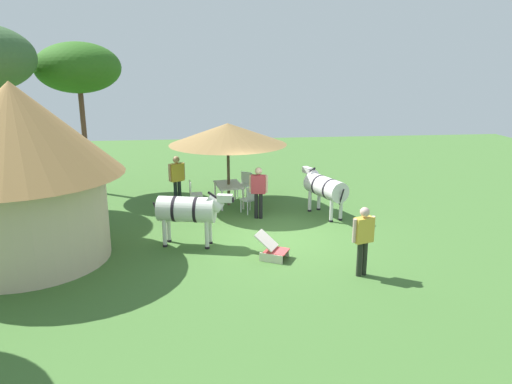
% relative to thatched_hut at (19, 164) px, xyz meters
% --- Properties ---
extents(ground_plane, '(36.00, 36.00, 0.00)m').
position_rel_thatched_hut_xyz_m(ground_plane, '(1.03, -6.34, -2.45)').
color(ground_plane, '#416C2F').
extents(thatched_hut, '(4.93, 4.93, 4.40)m').
position_rel_thatched_hut_xyz_m(thatched_hut, '(0.00, 0.00, 0.00)').
color(thatched_hut, beige).
rests_on(thatched_hut, ground_plane).
extents(shade_umbrella, '(3.96, 3.96, 2.84)m').
position_rel_thatched_hut_xyz_m(shade_umbrella, '(4.21, -5.24, 0.03)').
color(shade_umbrella, '#4B3D2B').
rests_on(shade_umbrella, ground_plane).
extents(patio_dining_table, '(1.47, 1.05, 0.74)m').
position_rel_thatched_hut_xyz_m(patio_dining_table, '(4.21, -5.24, -1.80)').
color(patio_dining_table, silver).
rests_on(patio_dining_table, ground_plane).
extents(patio_chair_near_hut, '(0.59, 0.60, 0.90)m').
position_rel_thatched_hut_xyz_m(patio_chair_near_hut, '(5.22, -5.91, -1.93)').
color(patio_chair_near_hut, white).
rests_on(patio_chair_near_hut, ground_plane).
extents(patio_chair_near_lawn, '(0.48, 0.46, 0.90)m').
position_rel_thatched_hut_xyz_m(patio_chair_near_lawn, '(4.09, -4.04, -1.93)').
color(patio_chair_near_lawn, silver).
rests_on(patio_chair_near_lawn, ground_plane).
extents(patio_chair_east_end, '(0.59, 0.60, 0.90)m').
position_rel_thatched_hut_xyz_m(patio_chair_east_end, '(3.19, -5.89, -1.93)').
color(patio_chair_east_end, silver).
rests_on(patio_chair_east_end, ground_plane).
extents(guest_beside_umbrella, '(0.42, 0.55, 1.73)m').
position_rel_thatched_hut_xyz_m(guest_beside_umbrella, '(4.38, -3.49, -1.42)').
color(guest_beside_umbrella, black).
rests_on(guest_beside_umbrella, ground_plane).
extents(guest_behind_table, '(0.30, 0.58, 1.65)m').
position_rel_thatched_hut_xyz_m(guest_behind_table, '(2.64, -6.09, -1.46)').
color(guest_behind_table, black).
rests_on(guest_behind_table, ground_plane).
extents(standing_watcher, '(0.33, 0.57, 1.66)m').
position_rel_thatched_hut_xyz_m(standing_watcher, '(-1.85, -7.98, -1.46)').
color(standing_watcher, black).
rests_on(standing_watcher, ground_plane).
extents(striped_lounge_chair, '(0.83, 0.95, 0.66)m').
position_rel_thatched_hut_xyz_m(striped_lounge_chair, '(-0.63, -6.07, -2.20)').
color(striped_lounge_chair, '#C54443').
rests_on(striped_lounge_chair, ground_plane).
extents(zebra_nearest_camera, '(1.01, 2.17, 1.54)m').
position_rel_thatched_hut_xyz_m(zebra_nearest_camera, '(0.53, -3.97, -1.45)').
color(zebra_nearest_camera, silver).
rests_on(zebra_nearest_camera, ground_plane).
extents(zebra_by_umbrella, '(2.19, 1.17, 1.47)m').
position_rel_thatched_hut_xyz_m(zebra_by_umbrella, '(2.72, -8.23, -1.52)').
color(zebra_by_umbrella, silver).
rests_on(zebra_by_umbrella, ground_plane).
extents(acacia_tree_behind_hut, '(3.01, 3.01, 5.51)m').
position_rel_thatched_hut_xyz_m(acacia_tree_behind_hut, '(6.58, -0.04, 2.13)').
color(acacia_tree_behind_hut, brown).
rests_on(acacia_tree_behind_hut, ground_plane).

